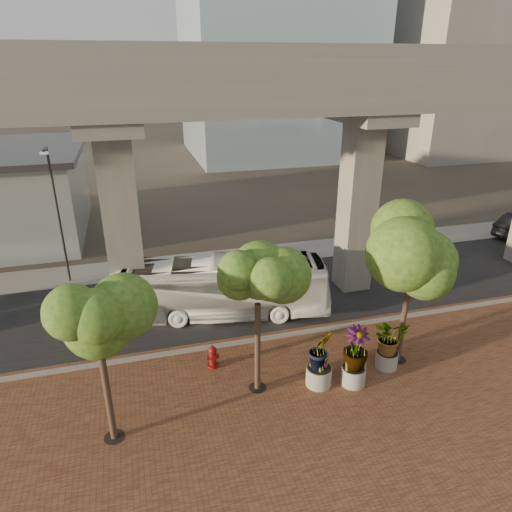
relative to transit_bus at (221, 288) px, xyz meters
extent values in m
plane|color=#312C24|center=(1.70, -0.83, -1.48)|extent=(160.00, 160.00, 0.00)
cube|color=brown|center=(1.70, -8.83, -1.45)|extent=(70.00, 13.00, 0.06)
cube|color=black|center=(1.70, 1.17, -1.46)|extent=(90.00, 8.00, 0.04)
cube|color=gray|center=(1.70, -2.83, -1.40)|extent=(70.00, 0.25, 0.16)
cube|color=gray|center=(1.70, 6.67, -1.45)|extent=(90.00, 3.00, 0.06)
cube|color=gray|center=(1.70, -0.43, 9.02)|extent=(72.00, 2.40, 1.80)
cube|color=gray|center=(1.70, 2.77, 9.02)|extent=(72.00, 2.40, 1.80)
cube|color=gray|center=(1.70, -1.53, 10.42)|extent=(72.00, 0.12, 1.00)
cube|color=gray|center=(1.70, 3.87, 10.42)|extent=(72.00, 0.12, 1.00)
cube|color=#9D968D|center=(39.70, 35.17, 10.52)|extent=(18.00, 16.00, 24.00)
imported|color=white|center=(0.00, 0.00, 0.00)|extent=(10.89, 4.51, 2.96)
cylinder|color=maroon|center=(-1.21, -4.18, -1.37)|extent=(0.45, 0.45, 0.10)
cylinder|color=maroon|center=(-1.21, -4.18, -1.00)|extent=(0.30, 0.30, 0.73)
sphere|color=maroon|center=(-1.21, -4.18, -0.64)|extent=(0.35, 0.35, 0.35)
cylinder|color=maroon|center=(-1.21, -4.18, -0.47)|extent=(0.10, 0.10, 0.13)
cylinder|color=maroon|center=(-1.21, -4.18, -0.94)|extent=(0.50, 0.20, 0.20)
cylinder|color=#A8A097|center=(5.70, -6.12, -1.07)|extent=(0.90, 0.90, 0.70)
imported|color=#255516|center=(5.70, -6.12, 0.04)|extent=(2.01, 2.01, 1.51)
cylinder|color=gray|center=(3.89, -6.71, -1.05)|extent=(0.96, 0.96, 0.74)
imported|color=#255516|center=(3.89, -6.71, 0.20)|extent=(2.34, 2.34, 1.75)
cylinder|color=gray|center=(2.57, -6.40, -1.03)|extent=(1.00, 1.00, 0.77)
imported|color=#255516|center=(2.57, -6.40, 0.19)|extent=(2.21, 2.21, 1.66)
cylinder|color=#4F3A2D|center=(-5.14, -7.12, 0.33)|extent=(0.22, 0.22, 3.49)
cylinder|color=black|center=(-5.14, -7.12, -1.41)|extent=(0.70, 0.70, 0.01)
cylinder|color=#4F3A2D|center=(0.20, -5.97, 0.44)|extent=(0.22, 0.22, 3.71)
cylinder|color=black|center=(0.20, -5.97, -1.41)|extent=(0.70, 0.70, 0.01)
cylinder|color=#4F3A2D|center=(6.44, -5.83, 0.51)|extent=(0.22, 0.22, 3.86)
cylinder|color=black|center=(6.44, -5.83, -1.41)|extent=(0.70, 0.70, 0.01)
cylinder|color=#2D2C31|center=(-7.69, 6.00, 2.36)|extent=(0.13, 0.13, 7.60)
cube|color=#2D2C31|center=(-7.69, 5.52, 6.16)|extent=(0.14, 0.95, 0.14)
cube|color=silver|center=(-7.69, 5.05, 6.07)|extent=(0.38, 0.19, 0.11)
cylinder|color=#2E2F33|center=(11.14, 6.30, 2.69)|extent=(0.14, 0.14, 8.25)
cube|color=#2E2F33|center=(11.14, 5.79, 6.81)|extent=(0.15, 1.03, 0.15)
cube|color=silver|center=(11.14, 5.27, 6.71)|extent=(0.41, 0.21, 0.12)
camera|label=1|loc=(-3.68, -19.69, 10.29)|focal=32.00mm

